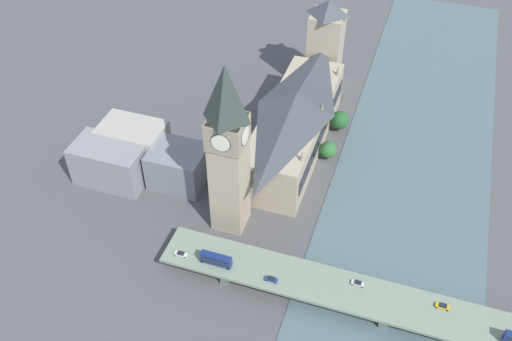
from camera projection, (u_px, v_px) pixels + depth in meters
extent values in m
plane|color=#4C4C4F|center=(322.00, 166.00, 251.65)|extent=(600.00, 600.00, 0.00)
cube|color=#4C6066|center=(410.00, 185.00, 242.49)|extent=(64.93, 360.00, 0.30)
cube|color=tan|center=(295.00, 129.00, 253.44)|extent=(24.74, 84.00, 22.10)
cube|color=black|center=(322.00, 132.00, 249.74)|extent=(0.40, 77.28, 6.63)
pyramid|color=#3D4247|center=(296.00, 101.00, 243.39)|extent=(24.25, 82.32, 7.74)
cone|color=gray|center=(338.00, 70.00, 264.00)|extent=(2.20, 2.20, 5.00)
cone|color=gray|center=(322.00, 109.00, 241.63)|extent=(2.20, 2.20, 5.00)
cone|color=gray|center=(302.00, 155.00, 219.27)|extent=(2.20, 2.20, 5.00)
cube|color=tan|center=(229.00, 175.00, 209.82)|extent=(12.16, 12.16, 51.06)
cube|color=gray|center=(227.00, 132.00, 196.31)|extent=(12.89, 12.89, 10.95)
cylinder|color=black|center=(244.00, 135.00, 194.84)|extent=(0.50, 7.37, 7.37)
cylinder|color=silver|center=(245.00, 136.00, 194.81)|extent=(0.62, 6.82, 6.82)
cylinder|color=black|center=(211.00, 128.00, 197.78)|extent=(0.50, 7.37, 7.37)
cylinder|color=silver|center=(210.00, 128.00, 197.81)|extent=(0.62, 6.82, 6.82)
cylinder|color=black|center=(234.00, 121.00, 200.69)|extent=(7.37, 0.50, 7.37)
cylinder|color=silver|center=(234.00, 121.00, 200.78)|extent=(6.82, 0.62, 6.82)
cylinder|color=black|center=(221.00, 143.00, 191.93)|extent=(7.37, 0.50, 7.37)
cylinder|color=silver|center=(221.00, 143.00, 191.84)|extent=(6.82, 0.62, 6.82)
pyramid|color=#2D3833|center=(226.00, 93.00, 185.43)|extent=(12.41, 12.41, 21.37)
cube|color=tan|center=(325.00, 51.00, 285.11)|extent=(15.86, 15.86, 40.24)
pyramid|color=#3D4247|center=(329.00, 7.00, 269.16)|extent=(15.86, 15.86, 7.14)
cube|color=#5D6A59|center=(386.00, 308.00, 194.25)|extent=(3.00, 14.36, 4.97)
cube|color=#5D6A59|center=(231.00, 266.00, 207.59)|extent=(3.00, 14.36, 4.97)
cube|color=gray|center=(388.00, 302.00, 192.17)|extent=(161.87, 16.90, 1.20)
cube|color=navy|center=(216.00, 261.00, 202.68)|extent=(11.67, 2.54, 1.88)
cube|color=black|center=(216.00, 261.00, 202.43)|extent=(10.51, 2.60, 0.83)
cube|color=navy|center=(216.00, 258.00, 201.31)|extent=(11.44, 2.54, 2.21)
cube|color=black|center=(216.00, 257.00, 201.23)|extent=(10.51, 2.60, 1.06)
cube|color=navy|center=(216.00, 256.00, 200.51)|extent=(11.32, 2.41, 0.16)
cylinder|color=black|center=(204.00, 257.00, 205.23)|extent=(1.04, 0.28, 1.04)
cylinder|color=black|center=(202.00, 262.00, 203.61)|extent=(1.04, 0.28, 1.04)
cylinder|color=black|center=(230.00, 264.00, 202.90)|extent=(1.04, 0.28, 1.04)
cylinder|color=black|center=(228.00, 269.00, 201.28)|extent=(1.04, 0.28, 1.04)
cylinder|color=black|center=(504.00, 337.00, 181.17)|extent=(1.08, 0.28, 1.08)
cube|color=navy|center=(271.00, 279.00, 197.79)|extent=(4.46, 1.75, 0.72)
cube|color=black|center=(272.00, 278.00, 197.34)|extent=(2.32, 1.58, 0.54)
cylinder|color=black|center=(267.00, 277.00, 198.95)|extent=(0.62, 0.22, 0.62)
cylinder|color=black|center=(266.00, 280.00, 197.84)|extent=(0.62, 0.22, 0.62)
cylinder|color=black|center=(277.00, 279.00, 198.10)|extent=(0.62, 0.22, 0.62)
cylinder|color=black|center=(276.00, 283.00, 197.00)|extent=(0.62, 0.22, 0.62)
cube|color=silver|center=(357.00, 283.00, 196.55)|extent=(4.35, 1.78, 0.68)
cube|color=black|center=(358.00, 282.00, 196.12)|extent=(2.26, 1.60, 0.52)
cylinder|color=black|center=(353.00, 281.00, 197.68)|extent=(0.65, 0.22, 0.65)
cylinder|color=black|center=(352.00, 284.00, 196.56)|extent=(0.65, 0.22, 0.65)
cylinder|color=black|center=(363.00, 283.00, 196.87)|extent=(0.65, 0.22, 0.65)
cylinder|color=black|center=(362.00, 287.00, 195.75)|extent=(0.65, 0.22, 0.65)
cube|color=gold|center=(442.00, 306.00, 189.61)|extent=(4.48, 1.87, 0.68)
cube|color=black|center=(443.00, 305.00, 189.17)|extent=(2.33, 1.68, 0.55)
cylinder|color=black|center=(437.00, 303.00, 190.78)|extent=(0.71, 0.22, 0.71)
cylinder|color=black|center=(437.00, 307.00, 189.60)|extent=(0.71, 0.22, 0.71)
cylinder|color=black|center=(448.00, 306.00, 189.96)|extent=(0.71, 0.22, 0.71)
cylinder|color=black|center=(447.00, 310.00, 188.77)|extent=(0.71, 0.22, 0.71)
cube|color=silver|center=(181.00, 254.00, 206.24)|extent=(4.75, 1.80, 0.57)
cube|color=black|center=(181.00, 253.00, 205.85)|extent=(2.47, 1.62, 0.49)
cylinder|color=black|center=(177.00, 251.00, 207.40)|extent=(0.60, 0.22, 0.60)
cylinder|color=black|center=(175.00, 255.00, 206.26)|extent=(0.60, 0.22, 0.60)
cylinder|color=black|center=(187.00, 254.00, 206.48)|extent=(0.60, 0.22, 0.60)
cylinder|color=black|center=(185.00, 257.00, 205.34)|extent=(0.60, 0.22, 0.60)
cube|color=#A39E93|center=(134.00, 144.00, 248.15)|extent=(27.71, 18.45, 18.94)
cube|color=slate|center=(179.00, 167.00, 238.55)|extent=(22.73, 19.13, 17.04)
cube|color=gray|center=(111.00, 163.00, 239.48)|extent=(29.89, 17.99, 18.09)
cylinder|color=brown|center=(328.00, 157.00, 254.02)|extent=(0.70, 0.70, 2.52)
sphere|color=#2D6633|center=(328.00, 150.00, 251.02)|extent=(7.50, 7.50, 7.50)
cylinder|color=brown|center=(339.00, 129.00, 268.95)|extent=(0.70, 0.70, 2.89)
sphere|color=#235628|center=(340.00, 120.00, 265.53)|extent=(8.55, 8.55, 8.55)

